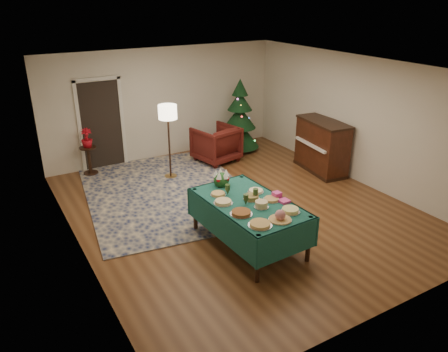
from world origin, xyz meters
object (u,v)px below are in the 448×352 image
armchair (216,142)px  piano (322,147)px  christmas_tree (240,119)px  buffet_table (249,211)px  side_table (90,161)px  potted_plant (87,142)px  floor_lamp (168,117)px  gift_box (277,195)px

armchair → piano: bearing=123.3°
christmas_tree → piano: (0.86, -2.21, -0.25)m
buffet_table → armchair: bearing=68.5°
side_table → piano: 5.35m
potted_plant → piano: 5.35m
armchair → christmas_tree: bearing=-167.7°
floor_lamp → side_table: (-1.53, 1.09, -1.09)m
buffet_table → piano: (3.24, 1.87, -0.03)m
buffet_table → side_table: size_ratio=3.14×
piano → gift_box: bearing=-144.5°
gift_box → floor_lamp: (-0.42, 3.39, 0.58)m
buffet_table → piano: piano is taller
armchair → christmas_tree: 1.09m
potted_plant → floor_lamp: bearing=-35.5°
piano → armchair: bearing=135.2°
buffet_table → gift_box: (0.47, -0.10, 0.21)m
armchair → floor_lamp: size_ratio=0.58×
potted_plant → armchair: bearing=-13.9°
floor_lamp → potted_plant: size_ratio=3.86×
christmas_tree → side_table: bearing=175.6°
gift_box → armchair: armchair is taller
buffet_table → armchair: armchair is taller
buffet_table → side_table: 4.63m
armchair → piano: 2.54m
buffet_table → side_table: buffet_table is taller
floor_lamp → side_table: size_ratio=2.54×
gift_box → buffet_table: bearing=167.6°
buffet_table → floor_lamp: size_ratio=1.24×
side_table → armchair: bearing=-13.9°
buffet_table → christmas_tree: christmas_tree is taller
floor_lamp → potted_plant: 1.98m
armchair → potted_plant: bearing=-25.7°
floor_lamp → piano: bearing=-24.0°
gift_box → christmas_tree: size_ratio=0.07×
christmas_tree → armchair: bearing=-155.9°
gift_box → piano: bearing=35.5°
floor_lamp → potted_plant: bearing=144.5°
armchair → potted_plant: armchair is taller
armchair → potted_plant: 3.02m
armchair → side_table: bearing=-25.7°
floor_lamp → side_table: floor_lamp is taller
potted_plant → piano: bearing=-28.0°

